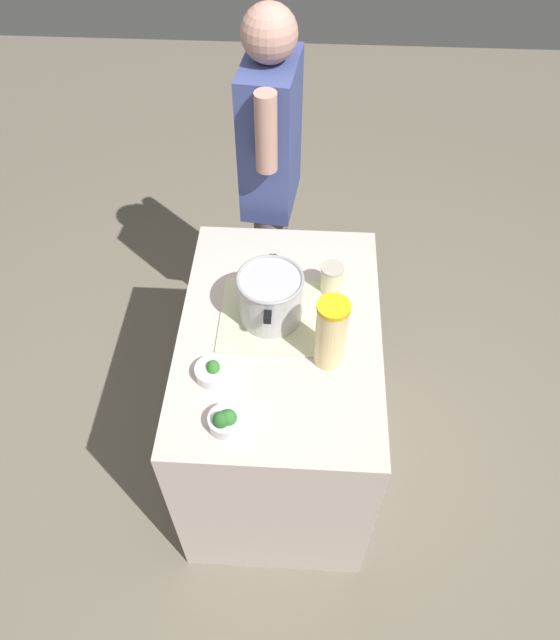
{
  "coord_description": "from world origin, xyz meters",
  "views": [
    {
      "loc": [
        -1.27,
        -0.07,
        2.47
      ],
      "look_at": [
        0.0,
        0.0,
        0.95
      ],
      "focal_mm": 33.3,
      "sensor_mm": 36.0,
      "label": 1
    }
  ],
  "objects_px": {
    "cooking_pot": "(270,296)",
    "broccoli_bowl_front": "(213,371)",
    "broccoli_bowl_center": "(225,421)",
    "person_cook": "(271,185)",
    "mason_jar": "(332,279)",
    "lemonade_pitcher": "(331,333)"
  },
  "relations": [
    {
      "from": "mason_jar",
      "to": "person_cook",
      "type": "relative_size",
      "value": 0.07
    },
    {
      "from": "cooking_pot",
      "to": "broccoli_bowl_front",
      "type": "xyz_separation_m",
      "value": [
        -0.26,
        0.17,
        -0.08
      ]
    },
    {
      "from": "cooking_pot",
      "to": "broccoli_bowl_front",
      "type": "relative_size",
      "value": 2.58
    },
    {
      "from": "lemonade_pitcher",
      "to": "cooking_pot",
      "type": "bearing_deg",
      "value": 49.48
    },
    {
      "from": "mason_jar",
      "to": "person_cook",
      "type": "distance_m",
      "value": 0.63
    },
    {
      "from": "mason_jar",
      "to": "broccoli_bowl_front",
      "type": "distance_m",
      "value": 0.55
    },
    {
      "from": "lemonade_pitcher",
      "to": "person_cook",
      "type": "relative_size",
      "value": 0.16
    },
    {
      "from": "broccoli_bowl_front",
      "to": "broccoli_bowl_center",
      "type": "height_order",
      "value": "broccoli_bowl_center"
    },
    {
      "from": "cooking_pot",
      "to": "broccoli_bowl_center",
      "type": "xyz_separation_m",
      "value": [
        -0.44,
        0.11,
        -0.07
      ]
    },
    {
      "from": "cooking_pot",
      "to": "person_cook",
      "type": "relative_size",
      "value": 0.18
    },
    {
      "from": "broccoli_bowl_center",
      "to": "mason_jar",
      "type": "bearing_deg",
      "value": -28.37
    },
    {
      "from": "mason_jar",
      "to": "person_cook",
      "type": "xyz_separation_m",
      "value": [
        0.58,
        0.25,
        -0.05
      ]
    },
    {
      "from": "lemonade_pitcher",
      "to": "broccoli_bowl_front",
      "type": "xyz_separation_m",
      "value": [
        -0.09,
        0.37,
        -0.11
      ]
    },
    {
      "from": "cooking_pot",
      "to": "broccoli_bowl_front",
      "type": "bearing_deg",
      "value": 147.35
    },
    {
      "from": "cooking_pot",
      "to": "mason_jar",
      "type": "relative_size",
      "value": 2.57
    },
    {
      "from": "cooking_pot",
      "to": "lemonade_pitcher",
      "type": "distance_m",
      "value": 0.27
    },
    {
      "from": "lemonade_pitcher",
      "to": "person_cook",
      "type": "bearing_deg",
      "value": 15.5
    },
    {
      "from": "broccoli_bowl_front",
      "to": "broccoli_bowl_center",
      "type": "distance_m",
      "value": 0.19
    },
    {
      "from": "broccoli_bowl_front",
      "to": "person_cook",
      "type": "xyz_separation_m",
      "value": [
        0.97,
        -0.12,
        -0.01
      ]
    },
    {
      "from": "mason_jar",
      "to": "lemonade_pitcher",
      "type": "bearing_deg",
      "value": 178.86
    },
    {
      "from": "mason_jar",
      "to": "broccoli_bowl_center",
      "type": "relative_size",
      "value": 1.08
    },
    {
      "from": "broccoli_bowl_front",
      "to": "person_cook",
      "type": "bearing_deg",
      "value": -7.09
    }
  ]
}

